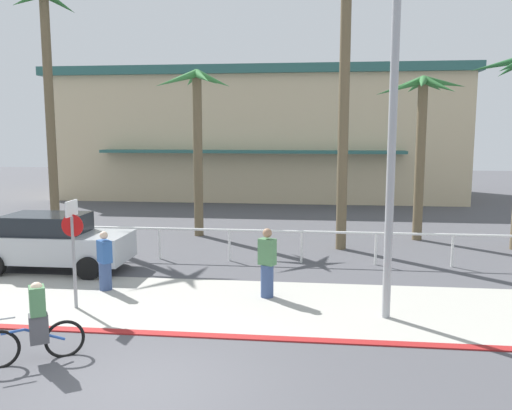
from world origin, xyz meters
TOP-DOWN VIEW (x-y plane):
  - ground_plane at (0.00, 10.00)m, footprint 80.00×80.00m
  - sidewalk_strip at (0.00, 4.20)m, footprint 44.00×4.00m
  - curb_paint at (0.00, 2.20)m, footprint 44.00×0.24m
  - building_backdrop at (-0.97, 26.78)m, footprint 24.97×10.98m
  - rail_fence at (0.00, 8.50)m, footprint 18.53×0.08m
  - stop_sign_bike_lane at (-2.83, 3.52)m, footprint 0.52×0.56m
  - streetlight_curb at (4.32, 3.46)m, footprint 0.24×2.54m
  - palm_tree_1 at (-7.85, 12.35)m, footprint 3.14×3.08m
  - palm_tree_2 at (-1.93, 12.42)m, footprint 3.02×2.89m
  - palm_tree_3 at (3.58, 10.66)m, footprint 2.98×3.81m
  - palm_tree_4 at (6.58, 12.58)m, footprint 3.26×3.39m
  - car_silver_1 at (-5.03, 6.77)m, footprint 4.40×2.02m
  - cyclist_blue_0 at (-2.23, 0.71)m, footprint 1.57×1.03m
  - pedestrian_0 at (1.56, 4.85)m, footprint 0.47×0.42m
  - pedestrian_1 at (-2.70, 4.97)m, footprint 0.47×0.46m

SIDE VIEW (x-z plane):
  - ground_plane at x=0.00m, z-range 0.00..0.00m
  - sidewalk_strip at x=0.00m, z-range 0.00..0.02m
  - curb_paint at x=0.00m, z-range 0.00..0.03m
  - cyclist_blue_0 at x=-2.23m, z-range -0.06..1.44m
  - pedestrian_1 at x=-2.70m, z-range -0.07..1.50m
  - pedestrian_0 at x=1.56m, z-range -0.06..1.70m
  - rail_fence at x=0.00m, z-range 0.32..1.36m
  - car_silver_1 at x=-5.03m, z-range 0.03..1.72m
  - stop_sign_bike_lane at x=-2.83m, z-range 0.40..2.96m
  - building_backdrop at x=-0.97m, z-range 0.02..7.85m
  - streetlight_curb at x=4.32m, z-range 0.53..8.03m
  - palm_tree_4 at x=6.58m, z-range 1.59..7.76m
  - palm_tree_2 at x=-1.93m, z-range 1.48..7.97m
  - palm_tree_1 at x=-7.85m, z-range 1.91..11.49m
  - palm_tree_3 at x=3.58m, z-range 2.21..12.36m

